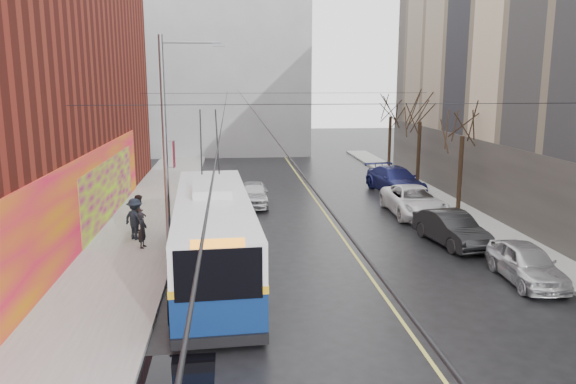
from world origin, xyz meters
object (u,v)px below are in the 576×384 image
(parked_car_d, at_px, (395,180))
(pedestrian_b, at_px, (140,213))
(tree_near, at_px, (463,122))
(pedestrian_a, at_px, (142,230))
(trolleybus, at_px, (213,234))
(tree_far, at_px, (391,107))
(tree_mid, at_px, (421,110))
(parked_car_c, at_px, (414,201))
(parked_car_a, at_px, (526,263))
(parked_car_b, at_px, (451,228))
(streetlight_pole, at_px, (169,139))
(following_car, at_px, (254,194))
(pedestrian_c, at_px, (135,219))

(parked_car_d, bearing_deg, pedestrian_b, -159.40)
(tree_near, height_order, pedestrian_a, tree_near)
(trolleybus, bearing_deg, tree_far, 57.32)
(tree_mid, xyz_separation_m, parked_car_c, (-2.78, -7.65, -4.48))
(pedestrian_a, bearing_deg, parked_car_a, -101.73)
(tree_near, xyz_separation_m, parked_car_b, (-2.90, -6.19, -4.24))
(pedestrian_b, bearing_deg, parked_car_a, -111.70)
(parked_car_c, height_order, pedestrian_b, pedestrian_b)
(streetlight_pole, bearing_deg, following_car, 65.92)
(parked_car_b, xyz_separation_m, parked_car_c, (0.13, 5.54, 0.04))
(tree_near, xyz_separation_m, pedestrian_c, (-16.95, -4.42, -3.89))
(parked_car_b, relative_size, following_car, 1.08)
(tree_mid, relative_size, following_car, 1.61)
(trolleybus, xyz_separation_m, pedestrian_c, (-3.65, 4.88, -0.55))
(parked_car_a, relative_size, parked_car_b, 0.93)
(streetlight_pole, xyz_separation_m, tree_mid, (15.14, 13.00, 0.41))
(tree_mid, bearing_deg, parked_car_a, -96.34)
(pedestrian_a, bearing_deg, tree_near, -62.42)
(following_car, bearing_deg, pedestrian_b, -131.94)
(tree_mid, xyz_separation_m, parked_car_b, (-2.90, -13.19, -4.51))
(tree_near, bearing_deg, pedestrian_b, -169.29)
(trolleybus, relative_size, parked_car_d, 2.21)
(parked_car_d, bearing_deg, streetlight_pole, -148.43)
(parked_car_d, relative_size, pedestrian_b, 3.17)
(tree_far, bearing_deg, pedestrian_a, -129.73)
(parked_car_b, distance_m, pedestrian_c, 14.16)
(tree_near, distance_m, parked_car_c, 5.08)
(pedestrian_b, bearing_deg, pedestrian_a, -162.94)
(tree_near, distance_m, parked_car_a, 11.98)
(trolleybus, height_order, following_car, trolleybus)
(parked_car_b, height_order, pedestrian_b, pedestrian_b)
(streetlight_pole, relative_size, pedestrian_a, 5.78)
(tree_near, relative_size, parked_car_c, 1.14)
(parked_car_d, distance_m, pedestrian_b, 17.28)
(trolleybus, xyz_separation_m, parked_car_c, (10.52, 8.65, -0.86))
(tree_far, distance_m, parked_car_a, 25.48)
(parked_car_a, bearing_deg, tree_near, 82.72)
(parked_car_b, bearing_deg, parked_car_c, 79.37)
(streetlight_pole, distance_m, parked_car_d, 17.91)
(trolleybus, distance_m, parked_car_a, 11.47)
(tree_mid, xyz_separation_m, pedestrian_c, (-16.95, -11.42, -4.16))
(parked_car_d, bearing_deg, parked_car_c, -106.82)
(following_car, bearing_deg, pedestrian_c, -126.55)
(tree_near, height_order, trolleybus, tree_near)
(parked_car_c, height_order, pedestrian_a, pedestrian_a)
(pedestrian_a, bearing_deg, tree_mid, -43.91)
(trolleybus, bearing_deg, parked_car_c, 36.47)
(streetlight_pole, bearing_deg, parked_car_d, 41.17)
(tree_near, distance_m, trolleybus, 16.57)
(streetlight_pole, height_order, parked_car_d, streetlight_pole)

